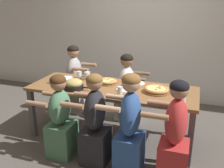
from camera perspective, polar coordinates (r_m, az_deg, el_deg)
name	(u,v)px	position (r m, az deg, el deg)	size (l,w,h in m)	color
ground_plane	(112,136)	(3.81, 0.00, -11.79)	(18.00, 18.00, 0.00)	#514C47
restaurant_back_panel	(142,18)	(4.99, 6.82, 14.73)	(10.00, 0.06, 3.20)	silver
dining_table	(112,93)	(3.51, 0.00, -2.00)	(2.33, 0.85, 0.77)	brown
pizza_board_main	(108,81)	(3.64, -0.95, 0.59)	(0.29, 0.29, 0.06)	brown
pizza_board_second	(157,90)	(3.34, 10.15, -1.32)	(0.34, 0.34, 0.07)	brown
skillet_bowl	(74,85)	(3.44, -8.70, -0.14)	(0.38, 0.26, 0.15)	black
empty_plate_a	(138,83)	(3.66, 5.98, 0.19)	(0.19, 0.19, 0.02)	white
empty_plate_b	(124,90)	(3.39, 2.80, -1.29)	(0.22, 0.22, 0.02)	white
empty_plate_c	(66,78)	(3.94, -10.48, 1.31)	(0.24, 0.24, 0.02)	white
cocktail_glass_blue	(88,75)	(3.97, -5.53, 2.18)	(0.07, 0.07, 0.11)	silver
drinking_glass_a	(182,99)	(3.01, 15.78, -3.27)	(0.08, 0.08, 0.14)	silver
drinking_glass_b	(79,75)	(3.91, -7.52, 2.10)	(0.07, 0.07, 0.11)	silver
drinking_glass_c	(120,92)	(3.19, 1.81, -1.74)	(0.06, 0.06, 0.12)	silver
drinking_glass_d	(87,76)	(3.84, -5.71, 1.78)	(0.08, 0.08, 0.12)	silver
drinking_glass_e	(131,83)	(3.51, 4.28, 0.32)	(0.08, 0.08, 0.14)	silver
drinking_glass_f	(55,80)	(3.72, -12.85, 0.93)	(0.07, 0.07, 0.12)	silver
diner_far_left	(75,82)	(4.46, -8.48, 0.50)	(0.51, 0.40, 1.20)	#99999E
diner_near_midleft	(60,120)	(3.24, -11.70, -7.97)	(0.51, 0.40, 1.09)	#477556
diner_far_center	(127,90)	(4.14, 3.34, -1.29)	(0.51, 0.40, 1.12)	silver
diner_near_center	(95,124)	(3.03, -3.90, -9.04)	(0.51, 0.40, 1.15)	#232328
diner_near_midright	(130,127)	(2.89, 4.04, -9.80)	(0.51, 0.40, 1.20)	#2D5193
diner_near_right	(175,136)	(2.83, 14.11, -11.40)	(0.51, 0.40, 1.17)	#B22D2D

